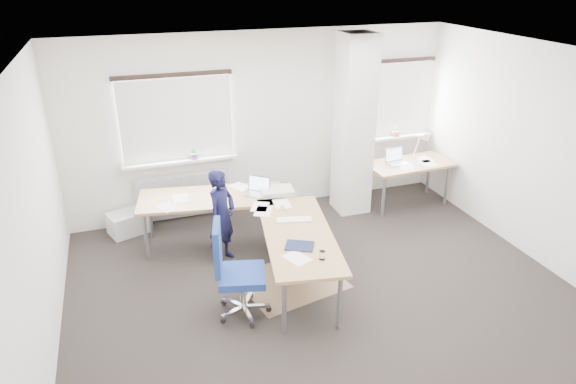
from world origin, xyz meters
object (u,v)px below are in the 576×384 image
object	(u,v)px
desk_main	(256,215)
person	(222,217)
task_chair	(239,290)
desk_side	(409,165)

from	to	relation	value
desk_main	person	distance (m)	0.45
desk_main	person	xyz separation A→B (m)	(-0.41, 0.18, -0.04)
desk_main	task_chair	size ratio (longest dim) A/B	2.58
desk_side	desk_main	bearing A→B (deg)	-164.73
task_chair	person	distance (m)	1.24
desk_main	desk_side	bearing A→B (deg)	28.46
desk_main	task_chair	bearing A→B (deg)	-105.57
person	task_chair	bearing A→B (deg)	-138.48
desk_side	person	xyz separation A→B (m)	(-3.24, -0.77, -0.04)
desk_side	task_chair	size ratio (longest dim) A/B	1.24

